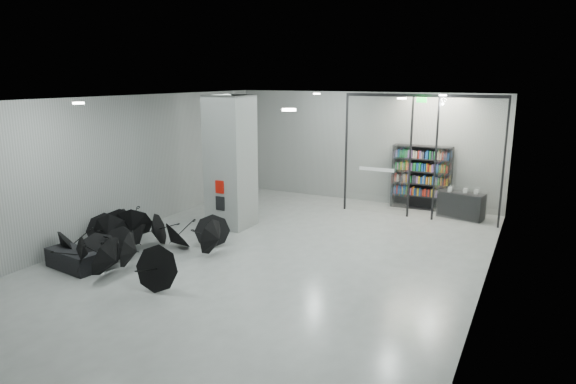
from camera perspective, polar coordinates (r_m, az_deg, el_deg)
The scene contains 10 objects.
room at distance 12.24m, azimuth -1.93°, elevation 5.06°, with size 14.00×14.02×4.01m.
column at distance 15.34m, azimuth -6.51°, elevation 3.38°, with size 1.20×1.20×4.00m, color slate.
fire_cabinet at distance 14.96m, azimuth -7.75°, elevation 0.57°, with size 0.28×0.04×0.38m, color #A50A07.
info_panel at distance 15.07m, azimuth -7.69°, elevation -1.29°, with size 0.30×0.03×0.42m, color black.
exit_sign at distance 16.31m, azimuth 14.89°, elevation 10.03°, with size 0.30×0.06×0.15m, color #0CE533.
glass_partition at distance 16.66m, azimuth 14.68°, elevation 4.42°, with size 5.06×0.08×4.00m.
bench at distance 13.24m, azimuth -23.10°, elevation -7.03°, with size 1.44×0.62×0.46m, color black.
bookshelf at distance 18.07m, azimuth 14.87°, elevation 1.60°, with size 2.02×0.40×2.22m, color black, non-canonical shape.
shop_counter at distance 17.36m, azimuth 19.00°, elevation -1.44°, with size 1.43×0.57×0.86m, color black.
umbrella_cluster at distance 13.52m, azimuth -17.05°, elevation -5.86°, with size 4.56×4.37×1.23m.
Camera 1 is at (5.85, -10.63, 4.50)m, focal length 31.40 mm.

